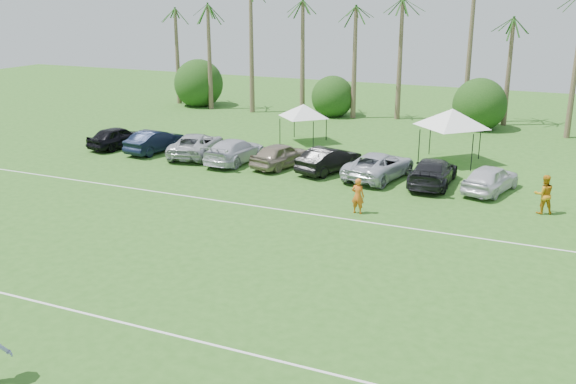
% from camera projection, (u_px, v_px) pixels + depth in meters
% --- Properties ---
extents(ground, '(120.00, 120.00, 0.00)m').
position_uv_depth(ground, '(67.00, 351.00, 18.42)').
color(ground, '#2E601C').
rests_on(ground, ground).
extents(field_lines, '(80.00, 12.10, 0.01)m').
position_uv_depth(field_lines, '(210.00, 253.00, 25.39)').
color(field_lines, white).
rests_on(field_lines, ground).
extents(palm_tree_0, '(2.40, 2.40, 8.90)m').
position_uv_depth(palm_tree_0, '(167.00, 21.00, 57.93)').
color(palm_tree_0, brown).
rests_on(palm_tree_0, ground).
extents(palm_tree_1, '(2.40, 2.40, 9.90)m').
position_uv_depth(palm_tree_1, '(215.00, 12.00, 55.72)').
color(palm_tree_1, brown).
rests_on(palm_tree_1, ground).
extents(palm_tree_2, '(2.40, 2.40, 10.90)m').
position_uv_depth(palm_tree_2, '(266.00, 2.00, 53.52)').
color(palm_tree_2, brown).
rests_on(palm_tree_2, ground).
extents(palm_tree_4, '(2.40, 2.40, 8.90)m').
position_uv_depth(palm_tree_4, '(357.00, 25.00, 50.92)').
color(palm_tree_4, brown).
rests_on(palm_tree_4, ground).
extents(palm_tree_5, '(2.40, 2.40, 9.90)m').
position_uv_depth(palm_tree_5, '(407.00, 14.00, 49.10)').
color(palm_tree_5, brown).
rests_on(palm_tree_5, ground).
extents(palm_tree_6, '(2.40, 2.40, 10.90)m').
position_uv_depth(palm_tree_6, '(461.00, 3.00, 47.29)').
color(palm_tree_6, brown).
rests_on(palm_tree_6, ground).
extents(bush_tree_0, '(4.00, 4.00, 4.00)m').
position_uv_depth(bush_tree_0, '(204.00, 85.00, 59.31)').
color(bush_tree_0, brown).
rests_on(bush_tree_0, ground).
extents(bush_tree_1, '(4.00, 4.00, 4.00)m').
position_uv_depth(bush_tree_1, '(336.00, 93.00, 54.25)').
color(bush_tree_1, brown).
rests_on(bush_tree_1, ground).
extents(bush_tree_2, '(4.00, 4.00, 4.00)m').
position_uv_depth(bush_tree_2, '(482.00, 103.00, 49.57)').
color(bush_tree_2, brown).
rests_on(bush_tree_2, ground).
extents(sideline_player_a, '(0.64, 0.44, 1.70)m').
position_uv_depth(sideline_player_a, '(358.00, 196.00, 29.78)').
color(sideline_player_a, '#D46017').
rests_on(sideline_player_a, ground).
extents(sideline_player_b, '(1.10, 0.99, 1.87)m').
position_uv_depth(sideline_player_b, '(544.00, 194.00, 29.74)').
color(sideline_player_b, orange).
rests_on(sideline_player_b, ground).
extents(canopy_tent_left, '(3.81, 3.81, 3.09)m').
position_uv_depth(canopy_tent_left, '(304.00, 104.00, 43.66)').
color(canopy_tent_left, black).
rests_on(canopy_tent_left, ground).
extents(canopy_tent_right, '(4.73, 4.73, 3.83)m').
position_uv_depth(canopy_tent_right, '(453.00, 109.00, 38.20)').
color(canopy_tent_right, black).
rests_on(canopy_tent_right, ground).
extents(parked_car_0, '(2.57, 4.53, 1.45)m').
position_uv_depth(parked_car_0, '(118.00, 137.00, 42.61)').
color(parked_car_0, black).
rests_on(parked_car_0, ground).
extents(parked_car_1, '(2.05, 4.57, 1.45)m').
position_uv_depth(parked_car_1, '(155.00, 141.00, 41.44)').
color(parked_car_1, black).
rests_on(parked_car_1, ground).
extents(parked_car_2, '(3.52, 5.64, 1.45)m').
position_uv_depth(parked_car_2, '(197.00, 145.00, 40.44)').
color(parked_car_2, '#ABADB2').
rests_on(parked_car_2, ground).
extents(parked_car_3, '(2.23, 5.09, 1.45)m').
position_uv_depth(parked_car_3, '(235.00, 151.00, 38.89)').
color(parked_car_3, silver).
rests_on(parked_car_3, ground).
extents(parked_car_4, '(2.75, 4.57, 1.45)m').
position_uv_depth(parked_car_4, '(281.00, 155.00, 37.87)').
color(parked_car_4, gray).
rests_on(parked_car_4, ground).
extents(parked_car_5, '(2.85, 4.68, 1.45)m').
position_uv_depth(parked_car_5, '(329.00, 160.00, 36.80)').
color(parked_car_5, black).
rests_on(parked_car_5, ground).
extents(parked_car_6, '(3.33, 5.59, 1.45)m').
position_uv_depth(parked_car_6, '(379.00, 165.00, 35.56)').
color(parked_car_6, '#B5B8C3').
rests_on(parked_car_6, ground).
extents(parked_car_7, '(2.12, 5.04, 1.45)m').
position_uv_depth(parked_car_7, '(433.00, 172.00, 34.26)').
color(parked_car_7, black).
rests_on(parked_car_7, ground).
extents(parked_car_8, '(2.77, 4.57, 1.45)m').
position_uv_depth(parked_car_8, '(491.00, 179.00, 33.03)').
color(parked_car_8, silver).
rests_on(parked_car_8, ground).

